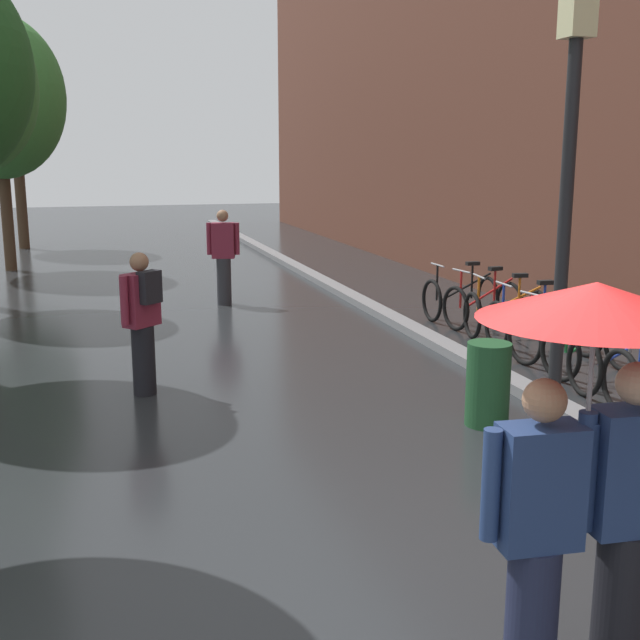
{
  "coord_description": "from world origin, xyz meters",
  "views": [
    {
      "loc": [
        -1.46,
        -3.54,
        2.68
      ],
      "look_at": [
        0.31,
        2.54,
        1.35
      ],
      "focal_mm": 44.35,
      "sensor_mm": 36.0,
      "label": 1
    }
  ],
  "objects_px": {
    "parked_bicycle_6": "(505,312)",
    "litter_bin": "(488,384)",
    "street_tree_4": "(13,96)",
    "parked_bicycle_7": "(483,304)",
    "pedestrian_walking_midground": "(223,256)",
    "parked_bicycle_2": "(624,361)",
    "parked_bicycle_5": "(530,322)",
    "street_lamp_post": "(566,194)",
    "parked_bicycle_8": "(460,297)",
    "parked_bicycle_3": "(593,347)",
    "parked_bicycle_4": "(556,333)",
    "couple_under_umbrella": "(588,429)",
    "pedestrian_walking_far": "(143,320)"
  },
  "relations": [
    {
      "from": "litter_bin",
      "to": "parked_bicycle_4",
      "type": "bearing_deg",
      "value": 44.24
    },
    {
      "from": "parked_bicycle_2",
      "to": "parked_bicycle_6",
      "type": "bearing_deg",
      "value": 87.82
    },
    {
      "from": "street_lamp_post",
      "to": "parked_bicycle_3",
      "type": "bearing_deg",
      "value": 47.16
    },
    {
      "from": "parked_bicycle_3",
      "to": "litter_bin",
      "type": "relative_size",
      "value": 1.38
    },
    {
      "from": "parked_bicycle_7",
      "to": "street_lamp_post",
      "type": "distance_m",
      "value": 5.51
    },
    {
      "from": "parked_bicycle_8",
      "to": "parked_bicycle_2",
      "type": "bearing_deg",
      "value": -90.52
    },
    {
      "from": "parked_bicycle_7",
      "to": "street_lamp_post",
      "type": "bearing_deg",
      "value": -110.53
    },
    {
      "from": "couple_under_umbrella",
      "to": "litter_bin",
      "type": "distance_m",
      "value": 4.15
    },
    {
      "from": "street_tree_4",
      "to": "parked_bicycle_7",
      "type": "distance_m",
      "value": 15.96
    },
    {
      "from": "parked_bicycle_5",
      "to": "street_lamp_post",
      "type": "relative_size",
      "value": 0.28
    },
    {
      "from": "parked_bicycle_8",
      "to": "litter_bin",
      "type": "xyz_separation_m",
      "value": [
        -2.05,
        -4.8,
        0.05
      ]
    },
    {
      "from": "parked_bicycle_8",
      "to": "litter_bin",
      "type": "bearing_deg",
      "value": -113.13
    },
    {
      "from": "parked_bicycle_7",
      "to": "couple_under_umbrella",
      "type": "height_order",
      "value": "couple_under_umbrella"
    },
    {
      "from": "parked_bicycle_6",
      "to": "litter_bin",
      "type": "height_order",
      "value": "parked_bicycle_6"
    },
    {
      "from": "couple_under_umbrella",
      "to": "pedestrian_walking_far",
      "type": "xyz_separation_m",
      "value": [
        -1.73,
        5.76,
        -0.53
      ]
    },
    {
      "from": "street_tree_4",
      "to": "parked_bicycle_2",
      "type": "relative_size",
      "value": 5.54
    },
    {
      "from": "parked_bicycle_7",
      "to": "parked_bicycle_8",
      "type": "distance_m",
      "value": 0.66
    },
    {
      "from": "pedestrian_walking_midground",
      "to": "parked_bicycle_2",
      "type": "bearing_deg",
      "value": -62.69
    },
    {
      "from": "parked_bicycle_7",
      "to": "couple_under_umbrella",
      "type": "xyz_separation_m",
      "value": [
        -3.62,
        -7.88,
        1.02
      ]
    },
    {
      "from": "couple_under_umbrella",
      "to": "litter_bin",
      "type": "relative_size",
      "value": 2.47
    },
    {
      "from": "parked_bicycle_3",
      "to": "street_lamp_post",
      "type": "distance_m",
      "value": 3.26
    },
    {
      "from": "parked_bicycle_5",
      "to": "pedestrian_walking_midground",
      "type": "xyz_separation_m",
      "value": [
        -3.58,
        4.51,
        0.5
      ]
    },
    {
      "from": "street_lamp_post",
      "to": "pedestrian_walking_far",
      "type": "distance_m",
      "value": 4.7
    },
    {
      "from": "street_lamp_post",
      "to": "parked_bicycle_4",
      "type": "bearing_deg",
      "value": 56.91
    },
    {
      "from": "parked_bicycle_4",
      "to": "parked_bicycle_8",
      "type": "height_order",
      "value": "same"
    },
    {
      "from": "street_lamp_post",
      "to": "couple_under_umbrella",
      "type": "bearing_deg",
      "value": -120.67
    },
    {
      "from": "parked_bicycle_3",
      "to": "parked_bicycle_8",
      "type": "xyz_separation_m",
      "value": [
        -0.04,
        3.57,
        0.0
      ]
    },
    {
      "from": "street_tree_4",
      "to": "litter_bin",
      "type": "height_order",
      "value": "street_tree_4"
    },
    {
      "from": "parked_bicycle_6",
      "to": "litter_bin",
      "type": "xyz_separation_m",
      "value": [
        -2.12,
        -3.45,
        0.05
      ]
    },
    {
      "from": "parked_bicycle_7",
      "to": "street_lamp_post",
      "type": "xyz_separation_m",
      "value": [
        -1.8,
        -4.82,
        1.96
      ]
    },
    {
      "from": "parked_bicycle_4",
      "to": "parked_bicycle_8",
      "type": "bearing_deg",
      "value": 90.47
    },
    {
      "from": "parked_bicycle_6",
      "to": "pedestrian_walking_midground",
      "type": "xyz_separation_m",
      "value": [
        -3.58,
        3.81,
        0.5
      ]
    },
    {
      "from": "parked_bicycle_4",
      "to": "pedestrian_walking_far",
      "type": "bearing_deg",
      "value": 179.96
    },
    {
      "from": "street_tree_4",
      "to": "parked_bicycle_5",
      "type": "distance_m",
      "value": 17.14
    },
    {
      "from": "parked_bicycle_2",
      "to": "couple_under_umbrella",
      "type": "height_order",
      "value": "couple_under_umbrella"
    },
    {
      "from": "parked_bicycle_6",
      "to": "couple_under_umbrella",
      "type": "height_order",
      "value": "couple_under_umbrella"
    },
    {
      "from": "pedestrian_walking_far",
      "to": "couple_under_umbrella",
      "type": "bearing_deg",
      "value": -73.26
    },
    {
      "from": "litter_bin",
      "to": "street_lamp_post",
      "type": "bearing_deg",
      "value": -65.07
    },
    {
      "from": "parked_bicycle_4",
      "to": "parked_bicycle_6",
      "type": "relative_size",
      "value": 1.01
    },
    {
      "from": "street_tree_4",
      "to": "parked_bicycle_8",
      "type": "bearing_deg",
      "value": -59.03
    },
    {
      "from": "parked_bicycle_7",
      "to": "parked_bicycle_5",
      "type": "bearing_deg",
      "value": -90.0
    },
    {
      "from": "parked_bicycle_3",
      "to": "parked_bicycle_8",
      "type": "relative_size",
      "value": 1.07
    },
    {
      "from": "parked_bicycle_6",
      "to": "parked_bicycle_2",
      "type": "bearing_deg",
      "value": -92.18
    },
    {
      "from": "parked_bicycle_8",
      "to": "couple_under_umbrella",
      "type": "distance_m",
      "value": 9.31
    },
    {
      "from": "parked_bicycle_6",
      "to": "pedestrian_walking_far",
      "type": "bearing_deg",
      "value": -165.06
    },
    {
      "from": "couple_under_umbrella",
      "to": "pedestrian_walking_far",
      "type": "bearing_deg",
      "value": 106.74
    },
    {
      "from": "street_tree_4",
      "to": "parked_bicycle_6",
      "type": "distance_m",
      "value": 16.54
    },
    {
      "from": "litter_bin",
      "to": "pedestrian_walking_far",
      "type": "relative_size",
      "value": 0.52
    },
    {
      "from": "parked_bicycle_4",
      "to": "street_tree_4",
      "type": "bearing_deg",
      "value": 116.29
    },
    {
      "from": "parked_bicycle_6",
      "to": "litter_bin",
      "type": "bearing_deg",
      "value": -121.59
    }
  ]
}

